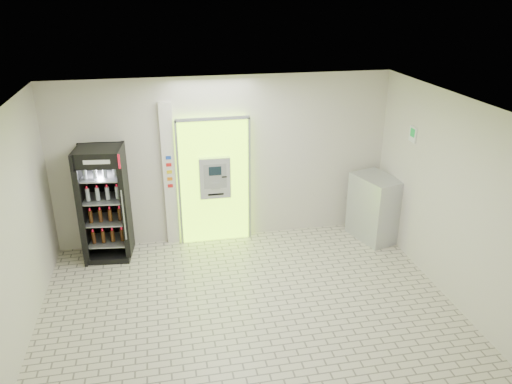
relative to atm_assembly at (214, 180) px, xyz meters
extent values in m
plane|color=beige|center=(0.20, -2.41, -1.17)|extent=(6.00, 6.00, 0.00)
plane|color=beige|center=(0.20, 0.09, 0.33)|extent=(6.00, 0.00, 6.00)
plane|color=beige|center=(0.20, -4.91, 0.33)|extent=(6.00, 0.00, 6.00)
plane|color=beige|center=(-2.80, -2.41, 0.33)|extent=(0.00, 5.00, 5.00)
plane|color=beige|center=(3.20, -2.41, 0.33)|extent=(0.00, 5.00, 5.00)
plane|color=white|center=(0.20, -2.41, 1.83)|extent=(6.00, 6.00, 0.00)
cube|color=#9EF617|center=(0.00, 0.02, -0.02)|extent=(1.20, 0.12, 2.30)
cube|color=gray|center=(0.00, -0.05, 1.13)|extent=(1.28, 0.04, 0.06)
cube|color=gray|center=(-0.63, -0.05, -0.02)|extent=(0.04, 0.04, 2.30)
cube|color=gray|center=(0.63, -0.05, -0.02)|extent=(0.04, 0.04, 2.30)
cube|color=black|center=(0.10, -0.04, -0.67)|extent=(0.62, 0.01, 0.67)
cube|color=black|center=(-0.34, -0.04, 0.81)|extent=(0.22, 0.01, 0.18)
cube|color=#B5B7BD|center=(0.00, -0.09, 0.08)|extent=(0.55, 0.12, 0.75)
cube|color=black|center=(0.00, -0.16, 0.23)|extent=(0.22, 0.01, 0.16)
cube|color=gray|center=(0.00, -0.16, -0.05)|extent=(0.16, 0.01, 0.12)
cube|color=black|center=(0.16, -0.16, 0.11)|extent=(0.09, 0.01, 0.02)
cube|color=black|center=(0.00, -0.16, -0.21)|extent=(0.28, 0.01, 0.03)
cube|color=silver|center=(-0.78, 0.04, 0.13)|extent=(0.22, 0.10, 2.60)
cube|color=#193FB2|center=(-0.78, -0.02, 0.48)|extent=(0.09, 0.01, 0.06)
cube|color=red|center=(-0.78, -0.02, 0.35)|extent=(0.09, 0.01, 0.06)
cube|color=yellow|center=(-0.78, -0.02, 0.22)|extent=(0.09, 0.01, 0.06)
cube|color=orange|center=(-0.78, -0.02, 0.09)|extent=(0.09, 0.01, 0.06)
cube|color=red|center=(-0.78, -0.02, -0.04)|extent=(0.09, 0.01, 0.06)
cube|color=black|center=(-1.89, -0.26, -0.19)|extent=(0.81, 0.75, 1.97)
cube|color=black|center=(-1.89, 0.05, -0.19)|extent=(0.74, 0.13, 1.97)
cube|color=#B3091B|center=(-1.89, -0.59, 0.67)|extent=(0.72, 0.09, 0.24)
cube|color=white|center=(-1.89, -0.60, 0.67)|extent=(0.41, 0.05, 0.07)
cube|color=black|center=(-1.89, -0.26, -1.12)|extent=(0.81, 0.75, 0.10)
cylinder|color=gray|center=(-1.57, -0.61, -0.27)|extent=(0.03, 0.03, 0.89)
cube|color=gray|center=(-1.89, -0.26, -0.88)|extent=(0.68, 0.64, 0.02)
cube|color=gray|center=(-1.89, -0.26, -0.48)|extent=(0.68, 0.64, 0.02)
cube|color=gray|center=(-1.89, -0.26, -0.09)|extent=(0.68, 0.64, 0.02)
cube|color=gray|center=(-1.89, -0.26, 0.31)|extent=(0.68, 0.64, 0.02)
cube|color=#B5B7BD|center=(2.89, -0.51, -0.57)|extent=(0.83, 1.03, 1.20)
cube|color=gray|center=(2.59, -0.51, -0.51)|extent=(0.25, 0.85, 0.01)
cube|color=white|center=(3.19, -1.01, 0.95)|extent=(0.02, 0.22, 0.26)
cube|color=#0C852D|center=(3.18, -1.01, 0.98)|extent=(0.00, 0.14, 0.14)
camera|label=1|loc=(-0.90, -8.28, 3.21)|focal=35.00mm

